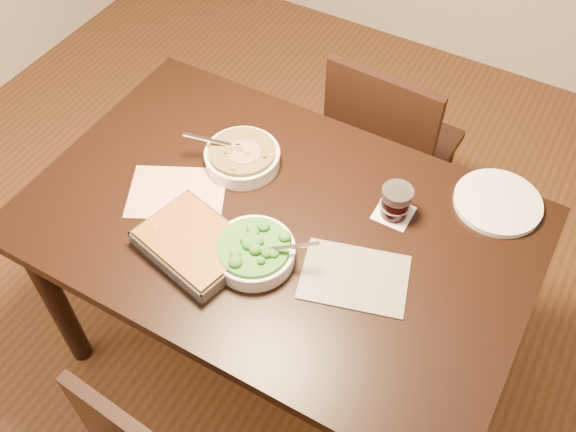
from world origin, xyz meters
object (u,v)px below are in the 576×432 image
at_px(wine_tumbler, 396,201).
at_px(baking_dish, 195,244).
at_px(chair_far, 387,145).
at_px(table, 277,241).
at_px(stew_bowl, 242,156).
at_px(dinner_plate, 498,202).
at_px(broccoli_bowl, 254,251).

bearing_deg(wine_tumbler, baking_dish, -137.31).
xyz_separation_m(baking_dish, chair_far, (0.20, 0.88, -0.29)).
relative_size(table, baking_dish, 4.22).
xyz_separation_m(stew_bowl, chair_far, (0.26, 0.55, -0.30)).
bearing_deg(baking_dish, dinner_plate, 53.79).
bearing_deg(wine_tumbler, dinner_plate, 35.99).
height_order(table, stew_bowl, stew_bowl).
bearing_deg(baking_dish, wine_tumbler, 56.13).
bearing_deg(table, baking_dish, -125.42).
height_order(baking_dish, chair_far, chair_far).
height_order(wine_tumbler, chair_far, chair_far).
bearing_deg(broccoli_bowl, baking_dish, -160.45).
bearing_deg(stew_bowl, chair_far, 64.65).
distance_m(wine_tumbler, chair_far, 0.63).
bearing_deg(stew_bowl, table, -35.02).
relative_size(baking_dish, wine_tumbler, 3.47).
bearing_deg(dinner_plate, baking_dish, -139.65).
height_order(stew_bowl, chair_far, chair_far).
bearing_deg(broccoli_bowl, table, 94.99).
relative_size(wine_tumbler, chair_far, 0.11).
relative_size(baking_dish, dinner_plate, 1.34).
distance_m(broccoli_bowl, baking_dish, 0.16).
height_order(baking_dish, dinner_plate, baking_dish).
distance_m(stew_bowl, broccoli_bowl, 0.35).
bearing_deg(dinner_plate, wine_tumbler, -144.01).
bearing_deg(table, dinner_plate, 35.01).
distance_m(dinner_plate, chair_far, 0.62).
xyz_separation_m(broccoli_bowl, wine_tumbler, (0.26, 0.32, 0.02)).
xyz_separation_m(stew_bowl, broccoli_bowl, (0.21, -0.28, -0.00)).
bearing_deg(wine_tumbler, stew_bowl, -174.56).
relative_size(stew_bowl, chair_far, 0.27).
bearing_deg(wine_tumbler, broccoli_bowl, -128.64).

